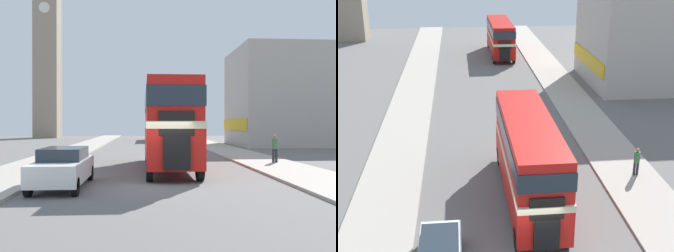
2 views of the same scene
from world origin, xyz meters
TOP-DOWN VIEW (x-y plane):
  - ground_plane at (0.00, 0.00)m, footprint 120.00×120.00m
  - sidewalk_right at (6.75, 0.00)m, footprint 3.50×120.00m
  - double_decker_bus at (0.62, 5.28)m, footprint 2.43×10.52m
  - bus_distant at (2.36, 39.53)m, footprint 2.49×10.98m
  - car_parked_near at (-3.75, -0.23)m, footprint 1.74×4.43m
  - pedestrian_walking at (7.13, 7.09)m, footprint 0.33×0.33m
  - church_tower at (-17.21, 51.35)m, footprint 4.22×4.22m
  - shop_building_block at (20.25, 26.29)m, footprint 21.62×10.71m

SIDE VIEW (x-z plane):
  - ground_plane at x=0.00m, z-range 0.00..0.00m
  - sidewalk_right at x=6.75m, z-range 0.00..0.12m
  - car_parked_near at x=-3.75m, z-range 0.03..1.53m
  - pedestrian_walking at x=7.13m, z-range 0.23..1.87m
  - bus_distant at x=2.36m, z-range 0.39..4.43m
  - double_decker_bus at x=0.62m, z-range 0.41..4.82m
  - shop_building_block at x=20.25m, z-range 0.00..10.70m
  - church_tower at x=-17.21m, z-range 0.45..40.97m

